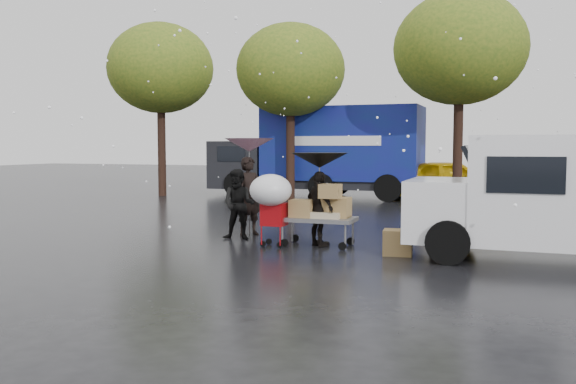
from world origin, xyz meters
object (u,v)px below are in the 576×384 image
(person_black, at_px, (319,209))
(yellow_taxi, at_px, (452,180))
(white_van, at_px, (561,195))
(vendor_cart, at_px, (322,210))
(person_pink, at_px, (249,196))
(shopping_cart, at_px, (271,194))
(blue_truck, at_px, (322,152))

(person_black, height_order, yellow_taxi, yellow_taxi)
(white_van, xyz_separation_m, yellow_taxi, (-2.84, 11.38, -0.40))
(vendor_cart, xyz_separation_m, white_van, (4.38, -0.09, 0.43))
(person_pink, relative_size, shopping_cart, 1.21)
(person_pink, xyz_separation_m, yellow_taxi, (3.53, 10.37, -0.12))
(person_pink, distance_m, person_black, 2.15)
(person_pink, height_order, white_van, white_van)
(shopping_cart, distance_m, white_van, 5.30)
(person_pink, distance_m, yellow_taxi, 10.96)
(vendor_cart, height_order, white_van, white_van)
(person_pink, distance_m, vendor_cart, 2.20)
(white_van, relative_size, yellow_taxi, 1.10)
(shopping_cart, relative_size, blue_truck, 0.18)
(person_black, distance_m, yellow_taxi, 11.41)
(white_van, height_order, yellow_taxi, white_van)
(shopping_cart, relative_size, white_van, 0.30)
(shopping_cart, bearing_deg, vendor_cart, 27.59)
(blue_truck, bearing_deg, person_pink, -82.12)
(person_black, distance_m, shopping_cart, 1.02)
(shopping_cart, xyz_separation_m, white_van, (5.28, 0.38, 0.10))
(person_pink, relative_size, person_black, 1.17)
(person_pink, bearing_deg, yellow_taxi, 14.07)
(blue_truck, distance_m, yellow_taxi, 5.07)
(person_pink, bearing_deg, person_black, -82.76)
(person_pink, bearing_deg, blue_truck, 40.75)
(person_black, relative_size, white_van, 0.31)
(white_van, distance_m, yellow_taxi, 11.74)
(person_black, bearing_deg, yellow_taxi, -58.83)
(white_van, bearing_deg, person_pink, 170.95)
(person_pink, relative_size, white_van, 0.36)
(person_black, bearing_deg, shopping_cart, 67.94)
(vendor_cart, xyz_separation_m, blue_truck, (-3.42, 11.30, 1.03))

